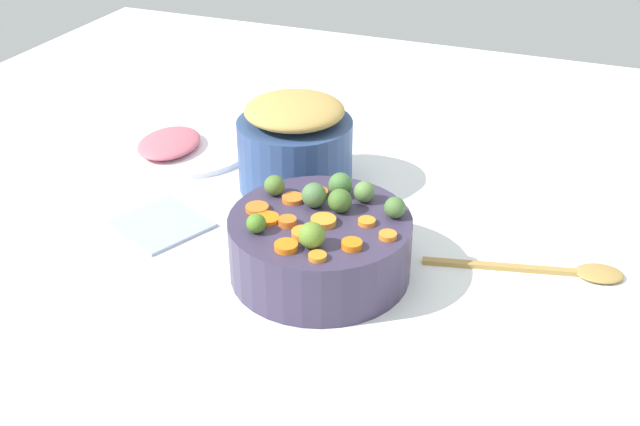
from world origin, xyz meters
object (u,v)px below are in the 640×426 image
(serving_bowl_carrots, at_px, (320,246))
(wooden_spoon, at_px, (565,271))
(metal_pot, at_px, (295,154))
(ham_plate, at_px, (187,148))

(serving_bowl_carrots, xyz_separation_m, wooden_spoon, (-0.14, 0.37, -0.05))
(metal_pot, bearing_deg, serving_bowl_carrots, 30.76)
(metal_pot, relative_size, wooden_spoon, 0.68)
(serving_bowl_carrots, bearing_deg, metal_pot, -149.24)
(metal_pot, xyz_separation_m, ham_plate, (-0.06, -0.28, -0.06))
(wooden_spoon, xyz_separation_m, ham_plate, (-0.18, -0.80, 0.00))
(ham_plate, bearing_deg, metal_pot, 77.94)
(metal_pot, xyz_separation_m, wooden_spoon, (0.12, 0.52, -0.06))
(metal_pot, height_order, wooden_spoon, metal_pot)
(serving_bowl_carrots, relative_size, metal_pot, 1.32)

